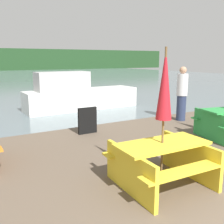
{
  "coord_description": "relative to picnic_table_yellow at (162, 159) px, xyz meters",
  "views": [
    {
      "loc": [
        -3.12,
        -0.73,
        2.08
      ],
      "look_at": [
        -0.11,
        4.52,
        0.85
      ],
      "focal_mm": 42.0,
      "sensor_mm": 36.0,
      "label": 1
    }
  ],
  "objects": [
    {
      "name": "picnic_table_yellow",
      "position": [
        0.0,
        0.0,
        0.0
      ],
      "size": [
        1.58,
        1.42,
        0.73
      ],
      "rotation": [
        0.0,
        0.0,
        -0.03
      ],
      "color": "yellow",
      "rests_on": "ground_plane"
    },
    {
      "name": "umbrella_crimson",
      "position": [
        0.0,
        -0.0,
        1.23
      ],
      "size": [
        0.26,
        0.26,
        2.26
      ],
      "color": "brown",
      "rests_on": "ground_plane"
    },
    {
      "name": "person",
      "position": [
        3.68,
        3.31,
        0.48
      ],
      "size": [
        0.37,
        0.37,
        1.83
      ],
      "color": "#283351",
      "rests_on": "ground_plane"
    },
    {
      "name": "boat",
      "position": [
        1.44,
        7.01,
        0.14
      ],
      "size": [
        4.85,
        1.39,
        1.58
      ],
      "rotation": [
        0.0,
        0.0,
        0.04
      ],
      "color": "silver",
      "rests_on": "water"
    },
    {
      "name": "signboard",
      "position": [
        0.21,
        3.43,
        -0.07
      ],
      "size": [
        0.55,
        0.08,
        0.75
      ],
      "color": "black",
      "rests_on": "ground_plane"
    }
  ]
}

